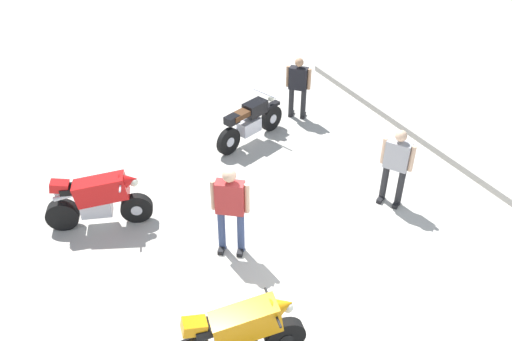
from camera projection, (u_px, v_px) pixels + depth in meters
ground_plane at (313, 273)px, 8.95m from camera, size 40.00×40.00×0.00m
curb_edge at (507, 195)px, 10.61m from camera, size 14.00×0.30×0.15m
motorcycle_black_cruiser at (250, 122)px, 12.14m from camera, size 0.91×2.00×1.09m
motorcycle_orange_sportbike at (240, 333)px, 7.22m from camera, size 0.73×1.95×1.14m
motorcycle_red_sportbike at (98, 199)px, 9.66m from camera, size 0.91×1.91×1.14m
person_in_red_shirt at (230, 205)px, 8.85m from camera, size 0.52×0.59×1.74m
person_in_black_shirt at (298, 85)px, 12.88m from camera, size 0.53×0.53×1.59m
person_in_gray_shirt at (396, 163)px, 10.02m from camera, size 0.59×0.49×1.64m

